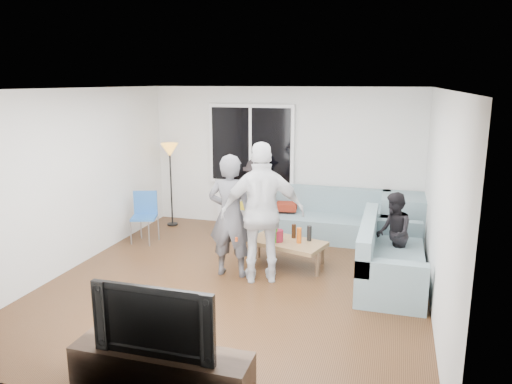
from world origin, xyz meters
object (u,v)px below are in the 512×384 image
(tv_console, at_px, (162,373))
(coffee_table, at_px, (287,254))
(floor_lamp, at_px, (171,185))
(television, at_px, (159,317))
(sofa_right_section, at_px, (392,252))
(player_right, at_px, (263,213))
(side_chair, at_px, (144,218))
(spectator_back, at_px, (256,196))
(player_left, at_px, (231,216))
(spectator_right, at_px, (393,234))
(sofa_back_section, at_px, (321,214))

(tv_console, bearing_deg, coffee_table, 83.47)
(floor_lamp, relative_size, television, 1.43)
(sofa_right_section, xyz_separation_m, tv_console, (-1.87, -3.14, -0.20))
(sofa_right_section, bearing_deg, player_right, 105.00)
(side_chair, xyz_separation_m, floor_lamp, (0.00, 1.06, 0.35))
(tv_console, bearing_deg, spectator_back, 96.46)
(floor_lamp, distance_m, spectator_back, 1.66)
(coffee_table, height_order, player_right, player_right)
(player_left, distance_m, television, 2.78)
(player_left, bearing_deg, spectator_back, -85.57)
(floor_lamp, bearing_deg, spectator_right, -17.61)
(side_chair, bearing_deg, sofa_back_section, 2.36)
(floor_lamp, height_order, spectator_back, floor_lamp)
(side_chair, relative_size, player_right, 0.45)
(side_chair, distance_m, player_right, 2.63)
(sofa_back_section, height_order, tv_console, sofa_back_section)
(spectator_back, bearing_deg, side_chair, -142.63)
(sofa_right_section, relative_size, television, 1.83)
(sofa_back_section, bearing_deg, spectator_right, -46.74)
(sofa_back_section, relative_size, player_left, 1.33)
(floor_lamp, height_order, television, floor_lamp)
(player_right, relative_size, television, 1.76)
(spectator_right, bearing_deg, coffee_table, -92.83)
(player_left, xyz_separation_m, television, (0.32, -2.76, -0.11))
(sofa_back_section, xyz_separation_m, sofa_right_section, (1.23, -1.63, 0.00))
(spectator_back, bearing_deg, player_left, -79.91)
(side_chair, relative_size, spectator_right, 0.73)
(player_left, height_order, player_right, player_right)
(coffee_table, relative_size, player_left, 0.63)
(sofa_right_section, height_order, player_left, player_left)
(sofa_right_section, height_order, player_right, player_right)
(side_chair, bearing_deg, tv_console, -77.59)
(sofa_back_section, distance_m, coffee_table, 1.54)
(spectator_right, distance_m, spectator_back, 2.76)
(coffee_table, relative_size, player_right, 0.57)
(sofa_right_section, distance_m, television, 3.67)
(floor_lamp, relative_size, spectator_back, 1.16)
(sofa_right_section, bearing_deg, spectator_back, 55.55)
(spectator_right, distance_m, television, 3.94)
(spectator_back, bearing_deg, tv_console, -79.84)
(tv_console, bearing_deg, television, 0.00)
(sofa_right_section, relative_size, tv_console, 1.25)
(spectator_right, bearing_deg, floor_lamp, -117.65)
(sofa_right_section, height_order, side_chair, side_chair)
(sofa_back_section, relative_size, side_chair, 2.67)
(spectator_right, bearing_deg, tv_console, -38.45)
(player_left, xyz_separation_m, spectator_right, (2.19, 0.71, -0.28))
(floor_lamp, xyz_separation_m, player_left, (1.88, -2.00, 0.09))
(sofa_right_section, height_order, spectator_right, spectator_right)
(side_chair, relative_size, spectator_back, 0.64)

